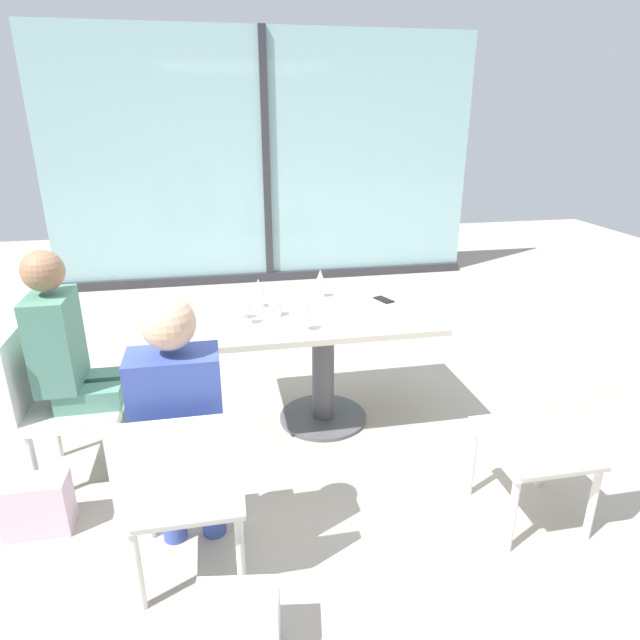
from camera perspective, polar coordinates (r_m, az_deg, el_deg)
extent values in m
plane|color=#A89E8E|center=(3.60, 0.31, -10.26)|extent=(12.00, 12.00, 0.00)
cube|color=#8EB7BC|center=(6.27, -5.69, 16.14)|extent=(4.72, 0.03, 2.70)
cube|color=#2D2D33|center=(6.24, -5.66, 16.12)|extent=(0.08, 0.06, 2.70)
cube|color=#2D2D33|center=(6.48, -5.25, 4.60)|extent=(4.72, 0.10, 0.10)
cube|color=#BCB29E|center=(3.29, 0.34, 0.40)|extent=(1.32, 0.79, 0.04)
cylinder|color=#4C4C51|center=(3.44, 0.32, -5.31)|extent=(0.14, 0.14, 0.69)
cylinder|color=#4C4C51|center=(3.60, 0.31, -10.10)|extent=(0.56, 0.56, 0.02)
cube|color=silver|center=(2.43, -13.79, -16.37)|extent=(0.46, 0.46, 0.06)
cube|color=silver|center=(2.09, -14.60, -15.24)|extent=(0.46, 0.05, 0.42)
cylinder|color=silver|center=(2.72, -8.83, -17.35)|extent=(0.04, 0.04, 0.39)
cylinder|color=silver|center=(2.74, -17.60, -17.78)|extent=(0.04, 0.04, 0.39)
cylinder|color=silver|center=(2.42, -8.31, -23.19)|extent=(0.04, 0.04, 0.39)
cylinder|color=silver|center=(2.45, -18.56, -23.59)|extent=(0.04, 0.04, 0.39)
cube|color=silver|center=(3.17, -23.97, -8.23)|extent=(0.46, 0.46, 0.06)
cube|color=silver|center=(3.14, -29.05, -4.51)|extent=(0.05, 0.46, 0.42)
cylinder|color=silver|center=(3.07, -20.37, -13.56)|extent=(0.04, 0.04, 0.39)
cylinder|color=silver|center=(3.41, -19.42, -9.80)|extent=(0.04, 0.04, 0.39)
cylinder|color=silver|center=(3.17, -27.70, -13.65)|extent=(0.04, 0.04, 0.39)
cylinder|color=silver|center=(3.49, -26.00, -10.00)|extent=(0.04, 0.04, 0.39)
cube|color=silver|center=(2.80, 21.61, -11.83)|extent=(0.46, 0.46, 0.06)
cube|color=silver|center=(2.51, 25.34, -10.05)|extent=(0.46, 0.05, 0.42)
cylinder|color=silver|center=(3.16, 22.28, -12.81)|extent=(0.04, 0.04, 0.39)
cylinder|color=silver|center=(2.98, 15.60, -14.17)|extent=(0.04, 0.04, 0.39)
cylinder|color=silver|center=(2.90, 26.62, -16.84)|extent=(0.04, 0.04, 0.39)
cylinder|color=silver|center=(2.70, 19.47, -18.76)|extent=(0.04, 0.04, 0.39)
cylinder|color=#384C9E|center=(2.68, -11.29, -17.32)|extent=(0.11, 0.11, 0.45)
cube|color=#384C9E|center=(2.44, -11.74, -13.54)|extent=(0.13, 0.32, 0.11)
cylinder|color=#384C9E|center=(2.69, -15.30, -17.52)|extent=(0.11, 0.11, 0.45)
cube|color=#384C9E|center=(2.45, -16.06, -13.76)|extent=(0.13, 0.32, 0.11)
cube|color=#384C9E|center=(2.18, -14.70, -9.18)|extent=(0.34, 0.20, 0.48)
sphere|color=#D8AD8C|center=(2.03, -15.63, -0.33)|extent=(0.20, 0.20, 0.20)
cylinder|color=#4C7F6B|center=(3.15, -20.59, -12.00)|extent=(0.11, 0.11, 0.45)
cube|color=#4C7F6B|center=(3.03, -23.06, -7.58)|extent=(0.32, 0.13, 0.11)
cylinder|color=#4C7F6B|center=(3.30, -20.14, -10.33)|extent=(0.11, 0.11, 0.45)
cube|color=#4C7F6B|center=(3.19, -22.47, -6.06)|extent=(0.32, 0.13, 0.11)
cube|color=#4C7F6B|center=(3.03, -25.93, -1.94)|extent=(0.20, 0.34, 0.48)
sphere|color=#936B4C|center=(2.92, -27.04, 4.59)|extent=(0.20, 0.20, 0.20)
cylinder|color=silver|center=(3.58, 0.04, 2.46)|extent=(0.06, 0.06, 0.00)
cylinder|color=silver|center=(3.56, 0.04, 3.15)|extent=(0.01, 0.01, 0.08)
cone|color=silver|center=(3.54, 0.04, 4.53)|extent=(0.07, 0.07, 0.09)
cylinder|color=silver|center=(3.15, -7.69, -0.37)|extent=(0.06, 0.06, 0.00)
cylinder|color=silver|center=(3.13, -7.73, 0.39)|extent=(0.01, 0.01, 0.08)
cone|color=silver|center=(3.10, -7.81, 1.95)|extent=(0.07, 0.07, 0.09)
cylinder|color=silver|center=(3.03, -1.60, -1.09)|extent=(0.06, 0.06, 0.00)
cylinder|color=silver|center=(3.01, -1.60, -0.30)|extent=(0.01, 0.01, 0.08)
cone|color=silver|center=(2.98, -1.62, 1.32)|extent=(0.07, 0.07, 0.09)
cylinder|color=silver|center=(3.41, -6.37, 1.35)|extent=(0.06, 0.06, 0.00)
cylinder|color=silver|center=(3.39, -6.40, 2.07)|extent=(0.01, 0.01, 0.08)
cone|color=silver|center=(3.36, -6.46, 3.52)|extent=(0.07, 0.07, 0.09)
cylinder|color=silver|center=(3.23, -8.37, 0.16)|extent=(0.06, 0.06, 0.00)
cylinder|color=silver|center=(3.22, -8.41, 0.91)|extent=(0.01, 0.01, 0.08)
cone|color=silver|center=(3.19, -8.49, 2.43)|extent=(0.07, 0.07, 0.09)
cylinder|color=white|center=(3.24, -4.70, 1.17)|extent=(0.08, 0.08, 0.09)
cube|color=black|center=(3.54, 6.69, 2.13)|extent=(0.12, 0.16, 0.01)
cube|color=silver|center=(2.27, -8.58, -28.83)|extent=(0.32, 0.20, 0.28)
cube|color=beige|center=(3.01, -27.54, -16.84)|extent=(0.30, 0.17, 0.28)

